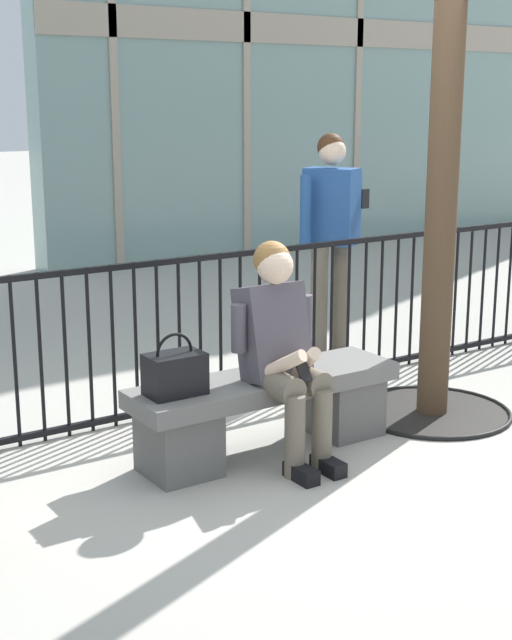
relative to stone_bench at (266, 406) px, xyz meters
The scene contains 6 objects.
ground_plane 0.27m from the stone_bench, ahead, with size 60.00×60.00×0.00m, color #B2ADA3.
stone_bench is the anchor object (origin of this frame).
seated_person_with_phone 0.40m from the stone_bench, 82.87° to the right, with size 0.52×0.66×1.21m.
handbag_on_bench 0.65m from the stone_bench, behind, with size 0.30×0.20×0.33m.
bystander_at_railing 2.07m from the stone_bench, 41.37° to the left, with size 0.55×0.44×1.71m.
plaza_railing 0.89m from the stone_bench, 90.00° to the left, with size 7.45×0.04×1.00m.
Camera 1 is at (-2.75, -4.04, 1.96)m, focal length 51.41 mm.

